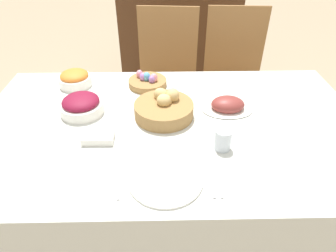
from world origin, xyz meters
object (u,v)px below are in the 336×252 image
(ham_platter, at_px, (228,106))
(beet_salad_bowl, at_px, (81,105))
(chair_far_right, at_px, (233,77))
(dinner_plate, at_px, (166,179))
(egg_basket, at_px, (147,81))
(carrot_bowl, at_px, (75,79))
(knife, at_px, (210,178))
(bread_basket, at_px, (164,108))
(drinking_cup, at_px, (223,139))
(fork, at_px, (120,180))
(sideboard, at_px, (178,37))
(butter_dish, at_px, (98,137))
(chair_far_center, at_px, (167,78))
(spoon, at_px, (219,178))

(ham_platter, relative_size, beet_salad_bowl, 1.20)
(chair_far_right, height_order, beet_salad_bowl, chair_far_right)
(dinner_plate, bearing_deg, egg_basket, 97.14)
(carrot_bowl, distance_m, knife, 0.96)
(bread_basket, xyz_separation_m, carrot_bowl, (-0.48, 0.30, -0.00))
(bread_basket, bearing_deg, drinking_cup, -46.40)
(egg_basket, relative_size, fork, 1.13)
(sideboard, height_order, butter_dish, sideboard)
(sideboard, xyz_separation_m, beet_salad_bowl, (-0.54, -1.69, 0.28))
(sideboard, bearing_deg, bread_basket, -95.08)
(bread_basket, relative_size, fork, 1.50)
(carrot_bowl, height_order, fork, carrot_bowl)
(ham_platter, height_order, dinner_plate, ham_platter)
(bread_basket, distance_m, carrot_bowl, 0.57)
(chair_far_right, bearing_deg, beet_salad_bowl, -135.58)
(bread_basket, bearing_deg, carrot_bowl, 147.68)
(egg_basket, relative_size, carrot_bowl, 1.17)
(fork, xyz_separation_m, butter_dish, (-0.12, 0.23, 0.01))
(chair_far_center, distance_m, knife, 1.24)
(chair_far_right, xyz_separation_m, sideboard, (-0.36, 0.92, -0.02))
(beet_salad_bowl, xyz_separation_m, knife, (0.55, -0.44, -0.04))
(carrot_bowl, distance_m, spoon, 0.98)
(drinking_cup, bearing_deg, bread_basket, 133.60)
(egg_basket, bearing_deg, sideboard, 80.42)
(carrot_bowl, bearing_deg, butter_dish, -67.25)
(fork, xyz_separation_m, spoon, (0.35, 0.00, 0.00))
(chair_far_right, relative_size, egg_basket, 4.82)
(carrot_bowl, bearing_deg, knife, -48.15)
(beet_salad_bowl, height_order, spoon, beet_salad_bowl)
(spoon, relative_size, drinking_cup, 2.05)
(bread_basket, height_order, knife, bread_basket)
(chair_far_center, height_order, chair_far_right, same)
(ham_platter, distance_m, knife, 0.47)
(ham_platter, bearing_deg, drinking_cup, -104.48)
(egg_basket, height_order, drinking_cup, drinking_cup)
(egg_basket, relative_size, knife, 1.13)
(beet_salad_bowl, bearing_deg, drinking_cup, -23.86)
(dinner_plate, height_order, drinking_cup, drinking_cup)
(knife, bearing_deg, egg_basket, 108.07)
(chair_far_center, bearing_deg, dinner_plate, -86.60)
(fork, bearing_deg, egg_basket, 82.70)
(chair_far_center, relative_size, bread_basket, 3.63)
(bread_basket, height_order, carrot_bowl, bread_basket)
(chair_far_right, relative_size, drinking_cup, 11.17)
(egg_basket, bearing_deg, drinking_cup, -59.15)
(carrot_bowl, xyz_separation_m, dinner_plate, (0.48, -0.71, -0.03))
(egg_basket, distance_m, spoon, 0.75)
(bread_basket, distance_m, ham_platter, 0.30)
(beet_salad_bowl, xyz_separation_m, fork, (0.23, -0.44, -0.04))
(chair_far_center, distance_m, drinking_cup, 1.09)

